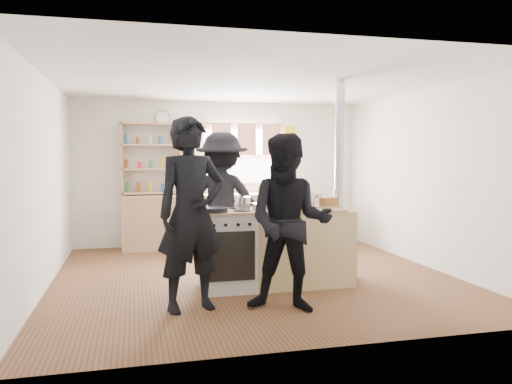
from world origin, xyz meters
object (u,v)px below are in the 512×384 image
(thermos, at_px, (277,184))
(flue_heater, at_px, (339,228))
(roast_tray, at_px, (267,206))
(skillet_greens, at_px, (213,210))
(stockpot_stove, at_px, (242,203))
(cooking_island, at_px, (276,247))
(bread_board, at_px, (329,203))
(person_near_right, at_px, (289,223))
(person_far, at_px, (222,202))
(person_near_left, at_px, (191,214))
(stockpot_counter, at_px, (303,200))

(thermos, distance_m, flue_heater, 2.63)
(thermos, xyz_separation_m, roast_tray, (-0.93, -2.75, -0.09))
(skillet_greens, xyz_separation_m, stockpot_stove, (0.39, 0.26, 0.04))
(cooking_island, relative_size, roast_tray, 6.16)
(cooking_island, relative_size, stockpot_stove, 9.82)
(bread_board, xyz_separation_m, flue_heater, (0.21, 0.19, -0.33))
(bread_board, distance_m, person_near_right, 1.22)
(cooking_island, relative_size, bread_board, 5.90)
(thermos, xyz_separation_m, person_far, (-1.30, -1.79, -0.13))
(bread_board, relative_size, person_near_right, 0.19)
(roast_tray, xyz_separation_m, stockpot_stove, (-0.28, 0.08, 0.04))
(cooking_island, bearing_deg, flue_heater, 11.37)
(person_near_left, relative_size, person_far, 1.04)
(person_near_left, bearing_deg, roast_tray, 20.06)
(person_near_left, xyz_separation_m, person_near_right, (0.94, -0.26, -0.08))
(stockpot_stove, relative_size, person_near_right, 0.11)
(person_near_left, bearing_deg, skillet_greens, 43.96)
(skillet_greens, xyz_separation_m, flue_heater, (1.65, 0.34, -0.31))
(roast_tray, bearing_deg, bread_board, -2.47)
(skillet_greens, height_order, flue_heater, flue_heater)
(bread_board, bearing_deg, roast_tray, 177.53)
(thermos, xyz_separation_m, person_near_left, (-1.90, -3.45, -0.08))
(stockpot_stove, relative_size, flue_heater, 0.08)
(cooking_island, relative_size, skillet_greens, 4.36)
(skillet_greens, bearing_deg, person_near_right, -50.62)
(stockpot_stove, bearing_deg, person_far, 96.12)
(thermos, height_order, flue_heater, flue_heater)
(flue_heater, bearing_deg, person_near_right, -132.13)
(stockpot_counter, height_order, person_far, person_far)
(thermos, relative_size, stockpot_counter, 1.04)
(skillet_greens, bearing_deg, cooking_island, 11.69)
(roast_tray, bearing_deg, person_near_right, -91.60)
(skillet_greens, height_order, stockpot_counter, stockpot_counter)
(skillet_greens, distance_m, person_far, 1.17)
(person_near_left, height_order, person_near_right, person_near_left)
(cooking_island, height_order, skillet_greens, skillet_greens)
(roast_tray, bearing_deg, thermos, 71.36)
(stockpot_counter, xyz_separation_m, bread_board, (0.34, -0.00, -0.05))
(bread_board, height_order, flue_heater, flue_heater)
(cooking_island, distance_m, stockpot_stove, 0.67)
(person_far, bearing_deg, bread_board, 156.10)
(bread_board, bearing_deg, flue_heater, 41.94)
(stockpot_counter, relative_size, person_near_right, 0.17)
(roast_tray, height_order, person_near_left, person_near_left)
(skillet_greens, xyz_separation_m, roast_tray, (0.67, 0.18, 0.01))
(stockpot_stove, bearing_deg, bread_board, -6.13)
(bread_board, xyz_separation_m, person_near_right, (-0.80, -0.92, -0.09))
(stockpot_stove, relative_size, stockpot_counter, 0.65)
(bread_board, distance_m, flue_heater, 0.44)
(cooking_island, distance_m, bread_board, 0.84)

